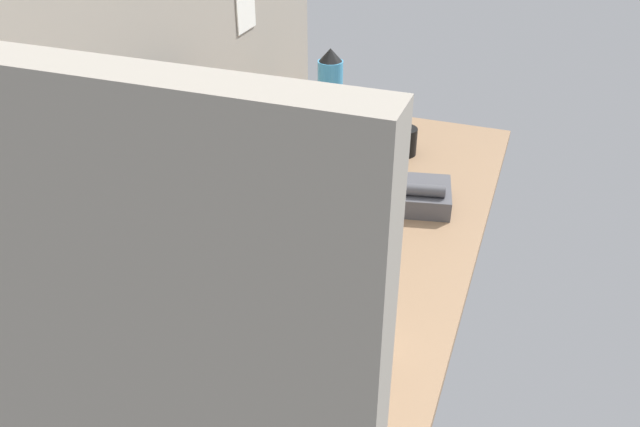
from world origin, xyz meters
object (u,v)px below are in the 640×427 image
object	(u,v)px
monitor	(182,186)
mouse	(227,357)
keyboard	(294,286)
mug_black_travel	(404,141)
mug_ceramic_white	(364,336)
desk_phone	(416,195)
lava_lamp	(330,112)

from	to	relation	value
monitor	mouse	distance (cm)	41.38
keyboard	mug_black_travel	distance (cm)	77.80
monitor	mug_ceramic_white	bearing A→B (deg)	-108.08
mug_black_travel	desk_phone	world-z (taller)	same
monitor	lava_lamp	bearing A→B (deg)	-10.08
desk_phone	lava_lamp	bearing A→B (deg)	56.45
monitor	lava_lamp	xyz separation A→B (cm)	(68.03, -12.09, -7.31)
mouse	desk_phone	xyz separation A→B (cm)	(73.55, -21.45, 1.49)
mouse	desk_phone	size ratio (longest dim) A/B	0.43
monitor	lava_lamp	world-z (taller)	monitor
keyboard	monitor	bearing A→B (deg)	83.11
lava_lamp	keyboard	bearing A→B (deg)	-167.54
keyboard	mouse	bearing A→B (deg)	166.91
keyboard	mug_ceramic_white	bearing A→B (deg)	-130.25
mug_black_travel	mouse	bearing A→B (deg)	174.06
lava_lamp	mouse	bearing A→B (deg)	-173.13
mug_black_travel	lava_lamp	xyz separation A→B (cm)	(-8.50, 22.30, 10.14)
desk_phone	mouse	bearing A→B (deg)	163.74
monitor	keyboard	size ratio (longest dim) A/B	1.13
monitor	desk_phone	xyz separation A→B (cm)	(46.19, -45.03, -18.70)
keyboard	mug_black_travel	bearing A→B (deg)	-10.28
desk_phone	monitor	bearing A→B (deg)	135.72
mug_black_travel	desk_phone	size ratio (longest dim) A/B	0.40
mug_ceramic_white	desk_phone	bearing A→B (deg)	3.25
monitor	keyboard	bearing A→B (deg)	-91.83
lava_lamp	desk_phone	bearing A→B (deg)	-123.55
monitor	mug_black_travel	xyz separation A→B (cm)	(76.53, -34.40, -17.44)
keyboard	mug_ceramic_white	size ratio (longest dim) A/B	3.40
mug_black_travel	mug_ceramic_white	world-z (taller)	mug_ceramic_white
keyboard	mug_black_travel	world-z (taller)	mug_black_travel
mug_black_travel	lava_lamp	world-z (taller)	lava_lamp
lava_lamp	desk_phone	xyz separation A→B (cm)	(-21.84, -32.94, -11.40)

